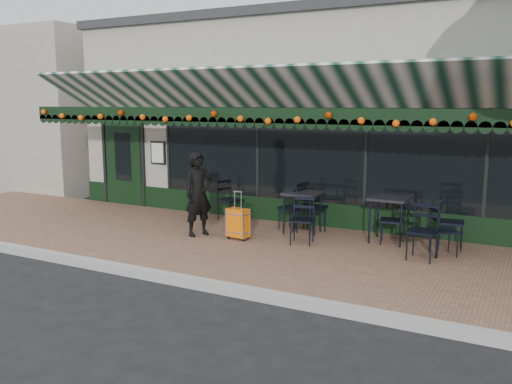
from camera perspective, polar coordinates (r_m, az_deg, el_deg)
The scene contains 17 objects.
ground at distance 8.25m, azimuth -6.57°, elevation -9.73°, with size 80.00×80.00×0.00m, color black.
sidewalk at distance 9.87m, azimuth 0.03°, elevation -5.99°, with size 18.00×4.00×0.15m, color brown.
curb at distance 8.17m, azimuth -6.90°, elevation -9.39°, with size 18.00×0.16×0.15m, color #9E9E99.
restaurant_building at distance 14.93m, azimuth 10.65°, elevation 7.64°, with size 12.00×9.60×4.50m.
neighbor_building_left at distance 22.63m, azimuth -22.79°, elevation 7.96°, with size 12.00×8.00×4.80m, color #A39C8F.
woman at distance 10.43m, azimuth -6.08°, elevation -0.24°, with size 0.59×0.39×1.62m, color black.
suitcase at distance 10.17m, azimuth -1.91°, elevation -3.32°, with size 0.42×0.27×0.91m.
cafe_table_a at distance 10.19m, azimuth 13.89°, elevation -0.99°, with size 0.68×0.68×0.84m.
cafe_table_b at distance 10.60m, azimuth 4.93°, elevation -0.45°, with size 0.66×0.66×0.82m.
chair_a_left at distance 10.14m, azimuth 14.09°, elevation -2.98°, with size 0.42×0.42×0.84m, color black, non-canonical shape.
chair_a_right at distance 10.12m, azimuth 19.82°, elevation -3.08°, with size 0.46×0.46×0.91m, color black, non-canonical shape.
chair_a_front at distance 9.24m, azimuth 17.11°, elevation -4.06°, with size 0.46×0.46×0.93m, color black, non-canonical shape.
chair_a_extra at distance 9.63m, azimuth 19.18°, elevation -3.94°, with size 0.41×0.41×0.82m, color black, non-canonical shape.
chair_b_left at distance 10.94m, azimuth 3.75°, elevation -1.72°, with size 0.44×0.44×0.87m, color black, non-canonical shape.
chair_b_right at distance 10.71m, azimuth 5.84°, elevation -1.66°, with size 0.50×0.50×1.00m, color black, non-canonical shape.
chair_b_front at distance 9.87m, azimuth 4.86°, elevation -3.02°, with size 0.43×0.43×0.86m, color black, non-canonical shape.
chair_solo at distance 11.76m, azimuth -2.77°, elevation -0.88°, with size 0.45×0.45×0.89m, color black, non-canonical shape.
Camera 1 is at (4.44, -6.41, 2.70)m, focal length 38.00 mm.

